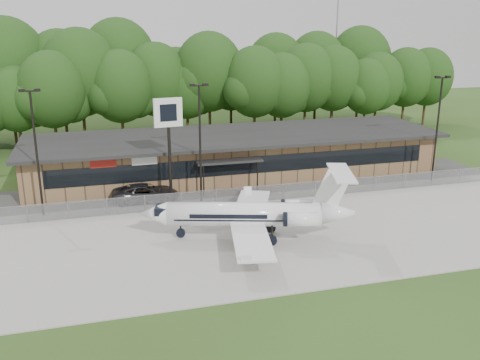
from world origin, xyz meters
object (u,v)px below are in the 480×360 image
object	(u,v)px
terminal	(235,154)
business_jet	(252,215)
suv	(146,193)
pole_sign	(168,124)

from	to	relation	value
terminal	business_jet	world-z (taller)	business_jet
suv	pole_sign	world-z (taller)	pole_sign
terminal	business_jet	distance (m)	16.85
business_jet	pole_sign	xyz separation A→B (m)	(-4.42, 9.40, 5.09)
terminal	business_jet	bearing A→B (deg)	-100.78
terminal	pole_sign	bearing A→B (deg)	-136.65
terminal	pole_sign	distance (m)	11.45
business_jet	pole_sign	bearing A→B (deg)	131.82
suv	pole_sign	xyz separation A→B (m)	(2.08, -1.03, 6.16)
business_jet	suv	xyz separation A→B (m)	(-6.50, 10.43, -1.08)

